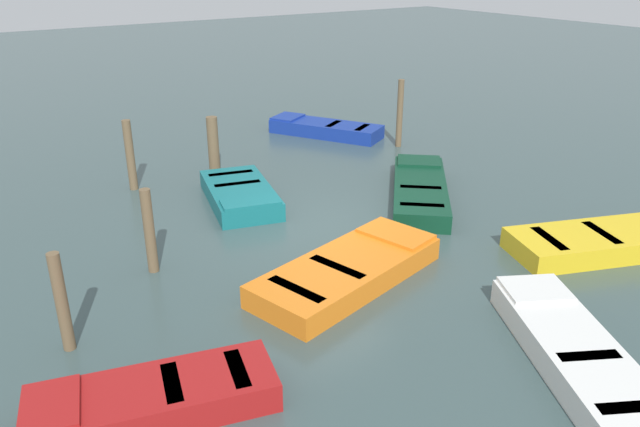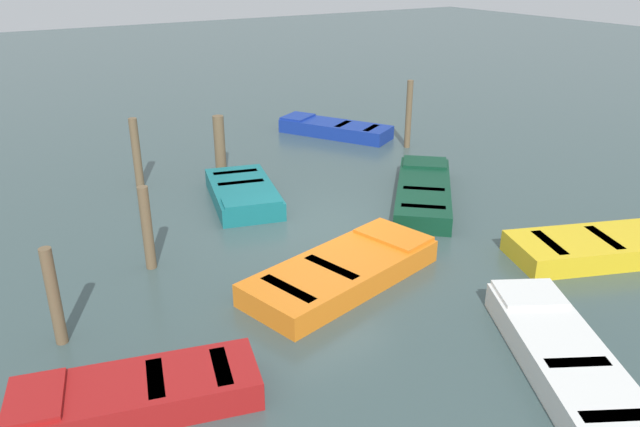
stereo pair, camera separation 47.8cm
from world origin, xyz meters
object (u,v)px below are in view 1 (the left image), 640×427
Objects in this scene: rowboat_blue at (325,128)px; mooring_piling_center at (130,155)px; rowboat_orange at (348,270)px; rowboat_dark_green at (420,190)px; mooring_piling_mid_right at (400,114)px; rowboat_red at (152,399)px; rowboat_white at (576,353)px; mooring_piling_near_left at (213,146)px; mooring_piling_mid_left at (62,303)px; mooring_piling_far_left at (149,231)px; rowboat_teal at (240,194)px; rowboat_yellow at (616,239)px.

mooring_piling_center is (1.34, -6.44, 0.63)m from rowboat_blue.
rowboat_orange is 1.05× the size of rowboat_dark_green.
rowboat_red is at bearing -54.67° from mooring_piling_mid_right.
mooring_piling_near_left is (-10.04, -0.71, 0.53)m from rowboat_white.
mooring_piling_mid_left reaches higher than rowboat_dark_green.
rowboat_red and rowboat_dark_green have the same top height.
mooring_piling_far_left is (-3.57, 1.28, 0.56)m from rowboat_red.
rowboat_teal is 2.24m from mooring_piling_near_left.
mooring_piling_mid_left is at bearing 141.88° from rowboat_dark_green.
mooring_piling_mid_right is (-1.42, 5.85, 0.75)m from rowboat_teal.
mooring_piling_mid_left is at bearing 80.80° from rowboat_white.
mooring_piling_far_left is (-5.87, -3.83, 0.56)m from rowboat_white.
rowboat_red and rowboat_teal have the same top height.
rowboat_dark_green is (-5.87, 2.49, -0.00)m from rowboat_white.
mooring_piling_near_left reaches higher than rowboat_yellow.
mooring_piling_far_left is (-2.22, -2.67, 0.56)m from rowboat_orange.
mooring_piling_mid_right is at bearing 111.78° from mooring_piling_far_left.
mooring_piling_mid_left is (-2.46, -9.43, 0.55)m from rowboat_yellow.
mooring_piling_near_left is at bearing -97.55° from mooring_piling_mid_right.
rowboat_red is 0.89× the size of rowboat_blue.
mooring_piling_center is 1.13× the size of mooring_piling_near_left.
rowboat_blue is at bearing 141.51° from rowboat_teal.
mooring_piling_far_left reaches higher than mooring_piling_mid_left.
mooring_piling_far_left is 1.04× the size of mooring_piling_near_left.
rowboat_yellow is 9.76m from mooring_piling_mid_left.
rowboat_orange is 1.09× the size of rowboat_blue.
mooring_piling_center is (-2.23, -1.70, 0.62)m from rowboat_teal.
mooring_piling_mid_left is (-0.63, -4.49, 0.55)m from rowboat_orange.
rowboat_teal is 1.78× the size of mooring_piling_center.
mooring_piling_near_left is at bearing 71.48° from rowboat_orange.
rowboat_white is 5.61m from rowboat_red.
mooring_piling_center is at bearing -128.18° from rowboat_teal.
mooring_piling_far_left is (-0.01, -6.31, 0.56)m from rowboat_dark_green.
rowboat_red is at bearing -21.36° from rowboat_teal.
mooring_piling_mid_right is at bearing 82.45° from mooring_piling_near_left.
mooring_piling_center is (-10.12, -2.79, 0.63)m from rowboat_white.
mooring_piling_center is 1.10× the size of mooring_piling_mid_left.
rowboat_white is 1.18× the size of rowboat_red.
mooring_piling_mid_right reaches higher than mooring_piling_mid_left.
rowboat_yellow is at bearing 28.63° from mooring_piling_near_left.
rowboat_teal and rowboat_yellow have the same top height.
rowboat_orange is 2.48× the size of mooring_piling_far_left.
mooring_piling_mid_right is 11.57m from mooring_piling_mid_left.
rowboat_white is at bearing 4.04° from mooring_piling_near_left.
rowboat_teal is 1.54× the size of mooring_piling_mid_right.
rowboat_teal is (-5.59, 4.03, 0.00)m from rowboat_red.
mooring_piling_far_left is at bearing -68.22° from mooring_piling_mid_right.
rowboat_teal is 2.88m from mooring_piling_center.
rowboat_orange and rowboat_yellow have the same top height.
rowboat_blue is 1.18× the size of rowboat_teal.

